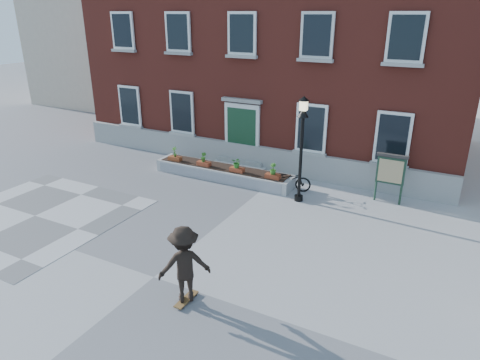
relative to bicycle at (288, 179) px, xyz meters
The scene contains 9 objects.
ground 7.34m from the bicycle, 97.25° to the right, with size 100.00×100.00×0.00m, color #98989A.
checker_patch 9.35m from the bicycle, 137.88° to the right, with size 6.00×6.00×0.01m, color #5F5F62.
distant_building 23.60m from the bicycle, 146.06° to the left, with size 10.00×12.00×13.00m, color #BFB19A.
bicycle is the anchor object (origin of this frame).
brick_building 9.36m from the bicycle, 113.54° to the left, with size 18.40×10.85×12.60m.
planter_assembly 2.92m from the bicycle, behind, with size 6.20×1.12×1.15m.
lamp_post 2.31m from the bicycle, 44.70° to the right, with size 0.40×0.40×3.93m.
notice_board 3.84m from the bicycle, 10.29° to the left, with size 1.10×0.16×1.87m.
skateboarder 7.74m from the bicycle, 86.79° to the right, with size 1.42×1.38×2.03m.
Camera 1 is at (6.58, -7.49, 6.61)m, focal length 32.00 mm.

